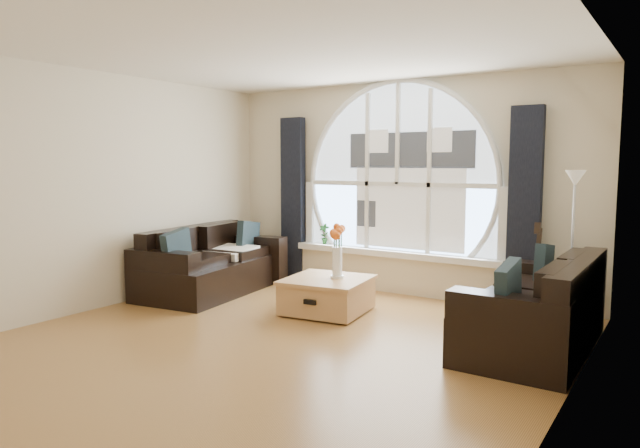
{
  "coord_description": "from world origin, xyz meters",
  "views": [
    {
      "loc": [
        3.18,
        -3.93,
        1.68
      ],
      "look_at": [
        0.0,
        0.9,
        1.05
      ],
      "focal_mm": 32.02,
      "sensor_mm": 36.0,
      "label": 1
    }
  ],
  "objects_px": {
    "sofa_right": "(533,305)",
    "guitar": "(538,271)",
    "coffee_chest": "(327,294)",
    "vase_flowers": "(337,243)",
    "sofa_left": "(213,262)",
    "floor_lamp": "(572,250)",
    "potted_plant": "(324,234)"
  },
  "relations": [
    {
      "from": "sofa_right",
      "to": "coffee_chest",
      "type": "bearing_deg",
      "value": -179.94
    },
    {
      "from": "coffee_chest",
      "to": "floor_lamp",
      "type": "distance_m",
      "value": 2.59
    },
    {
      "from": "coffee_chest",
      "to": "floor_lamp",
      "type": "bearing_deg",
      "value": 11.62
    },
    {
      "from": "sofa_left",
      "to": "sofa_right",
      "type": "distance_m",
      "value": 3.98
    },
    {
      "from": "sofa_right",
      "to": "vase_flowers",
      "type": "height_order",
      "value": "vase_flowers"
    },
    {
      "from": "coffee_chest",
      "to": "guitar",
      "type": "bearing_deg",
      "value": 17.34
    },
    {
      "from": "floor_lamp",
      "to": "potted_plant",
      "type": "height_order",
      "value": "floor_lamp"
    },
    {
      "from": "floor_lamp",
      "to": "guitar",
      "type": "relative_size",
      "value": 1.51
    },
    {
      "from": "vase_flowers",
      "to": "guitar",
      "type": "xyz_separation_m",
      "value": [
        1.95,
        0.88,
        -0.25
      ]
    },
    {
      "from": "sofa_left",
      "to": "sofa_right",
      "type": "height_order",
      "value": "sofa_left"
    },
    {
      "from": "sofa_right",
      "to": "guitar",
      "type": "height_order",
      "value": "guitar"
    },
    {
      "from": "sofa_right",
      "to": "floor_lamp",
      "type": "bearing_deg",
      "value": 79.43
    },
    {
      "from": "sofa_right",
      "to": "potted_plant",
      "type": "xyz_separation_m",
      "value": [
        -3.1,
        1.33,
        0.29
      ]
    },
    {
      "from": "sofa_left",
      "to": "floor_lamp",
      "type": "bearing_deg",
      "value": 3.34
    },
    {
      "from": "guitar",
      "to": "potted_plant",
      "type": "distance_m",
      "value": 2.95
    },
    {
      "from": "vase_flowers",
      "to": "potted_plant",
      "type": "distance_m",
      "value": 1.58
    },
    {
      "from": "sofa_left",
      "to": "coffee_chest",
      "type": "xyz_separation_m",
      "value": [
        1.77,
        -0.02,
        -0.18
      ]
    },
    {
      "from": "vase_flowers",
      "to": "potted_plant",
      "type": "bearing_deg",
      "value": 128.26
    },
    {
      "from": "vase_flowers",
      "to": "sofa_right",
      "type": "bearing_deg",
      "value": -2.46
    },
    {
      "from": "sofa_right",
      "to": "coffee_chest",
      "type": "distance_m",
      "value": 2.22
    },
    {
      "from": "sofa_left",
      "to": "sofa_right",
      "type": "xyz_separation_m",
      "value": [
        3.98,
        -0.04,
        0.0
      ]
    },
    {
      "from": "sofa_right",
      "to": "guitar",
      "type": "distance_m",
      "value": 1.0
    },
    {
      "from": "sofa_right",
      "to": "vase_flowers",
      "type": "relative_size",
      "value": 2.69
    },
    {
      "from": "floor_lamp",
      "to": "guitar",
      "type": "distance_m",
      "value": 0.45
    },
    {
      "from": "sofa_left",
      "to": "floor_lamp",
      "type": "distance_m",
      "value": 4.25
    },
    {
      "from": "sofa_right",
      "to": "guitar",
      "type": "bearing_deg",
      "value": 100.62
    },
    {
      "from": "sofa_left",
      "to": "potted_plant",
      "type": "relative_size",
      "value": 6.69
    },
    {
      "from": "vase_flowers",
      "to": "potted_plant",
      "type": "xyz_separation_m",
      "value": [
        -0.97,
        1.24,
        -0.09
      ]
    },
    {
      "from": "guitar",
      "to": "sofa_right",
      "type": "bearing_deg",
      "value": -79.42
    },
    {
      "from": "floor_lamp",
      "to": "potted_plant",
      "type": "relative_size",
      "value": 5.65
    },
    {
      "from": "coffee_chest",
      "to": "vase_flowers",
      "type": "xyz_separation_m",
      "value": [
        0.08,
        0.08,
        0.57
      ]
    },
    {
      "from": "vase_flowers",
      "to": "floor_lamp",
      "type": "xyz_separation_m",
      "value": [
        2.29,
        0.77,
        0.02
      ]
    }
  ]
}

